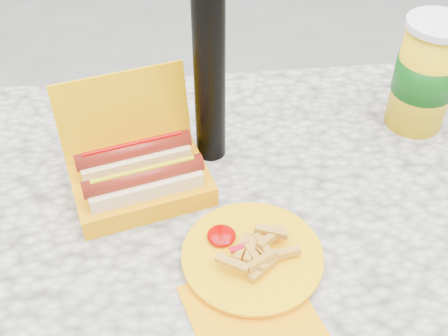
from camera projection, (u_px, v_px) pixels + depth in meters
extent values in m
cube|color=beige|center=(221.00, 231.00, 0.88)|extent=(1.20, 0.80, 0.05)
cylinder|color=black|center=(409.00, 221.00, 1.39)|extent=(0.07, 0.07, 0.70)
cube|color=#FFB200|center=(142.00, 185.00, 0.89)|extent=(0.24, 0.18, 0.04)
cube|color=#FFB200|center=(124.00, 113.00, 0.89)|extent=(0.21, 0.08, 0.13)
cube|color=beige|center=(145.00, 188.00, 0.85)|extent=(0.18, 0.09, 0.04)
cylinder|color=maroon|center=(144.00, 176.00, 0.83)|extent=(0.18, 0.07, 0.03)
cylinder|color=#CBBB05|center=(143.00, 170.00, 0.83)|extent=(0.15, 0.05, 0.01)
cube|color=beige|center=(136.00, 162.00, 0.90)|extent=(0.18, 0.09, 0.04)
cylinder|color=maroon|center=(134.00, 150.00, 0.88)|extent=(0.18, 0.07, 0.03)
cylinder|color=#9A0100|center=(133.00, 144.00, 0.87)|extent=(0.15, 0.05, 0.01)
cube|color=#F79E00|center=(253.00, 315.00, 0.73)|extent=(0.20, 0.20, 0.00)
cylinder|color=#FFB200|center=(252.00, 257.00, 0.80)|extent=(0.19, 0.19, 0.01)
cylinder|color=#FFB200|center=(252.00, 255.00, 0.80)|extent=(0.20, 0.20, 0.01)
cube|color=gold|center=(255.00, 258.00, 0.77)|extent=(0.03, 0.05, 0.01)
cube|color=gold|center=(264.00, 247.00, 0.79)|extent=(0.03, 0.05, 0.01)
cube|color=gold|center=(243.00, 247.00, 0.79)|extent=(0.03, 0.05, 0.01)
cube|color=gold|center=(271.00, 237.00, 0.79)|extent=(0.05, 0.04, 0.01)
cube|color=gold|center=(261.00, 250.00, 0.79)|extent=(0.04, 0.05, 0.01)
cube|color=gold|center=(283.00, 254.00, 0.78)|extent=(0.05, 0.02, 0.01)
cube|color=gold|center=(263.00, 269.00, 0.76)|extent=(0.04, 0.04, 0.01)
cube|color=gold|center=(264.00, 260.00, 0.78)|extent=(0.05, 0.02, 0.01)
cube|color=gold|center=(251.00, 249.00, 0.79)|extent=(0.03, 0.05, 0.01)
cube|color=gold|center=(262.00, 261.00, 0.76)|extent=(0.05, 0.03, 0.01)
cube|color=gold|center=(232.00, 263.00, 0.76)|extent=(0.05, 0.04, 0.01)
cube|color=gold|center=(271.00, 231.00, 0.80)|extent=(0.05, 0.03, 0.01)
ellipsoid|color=#9A0100|center=(221.00, 236.00, 0.81)|extent=(0.04, 0.04, 0.01)
cube|color=#B80A1C|center=(257.00, 242.00, 0.79)|extent=(0.08, 0.03, 0.00)
cylinder|color=yellow|center=(425.00, 78.00, 0.97)|extent=(0.10, 0.10, 0.19)
cylinder|color=#0C510F|center=(425.00, 75.00, 0.97)|extent=(0.11, 0.11, 0.06)
cylinder|color=white|center=(440.00, 25.00, 0.90)|extent=(0.11, 0.11, 0.01)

